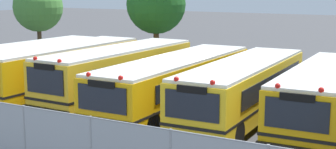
{
  "coord_description": "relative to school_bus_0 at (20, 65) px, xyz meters",
  "views": [
    {
      "loc": [
        10.3,
        -19.22,
        5.55
      ],
      "look_at": [
        -0.51,
        0.0,
        1.6
      ],
      "focal_mm": 52.96,
      "sensor_mm": 36.0,
      "label": 1
    }
  ],
  "objects": [
    {
      "name": "school_bus_3",
      "position": [
        9.76,
        -0.17,
        0.0
      ],
      "size": [
        2.62,
        11.24,
        2.54
      ],
      "rotation": [
        0.0,
        0.0,
        3.14
      ],
      "color": "#EAA80C",
      "rests_on": "ground_plane"
    },
    {
      "name": "school_bus_4",
      "position": [
        12.92,
        -0.1,
        0.03
      ],
      "size": [
        2.65,
        10.46,
        2.6
      ],
      "rotation": [
        0.0,
        0.0,
        3.16
      ],
      "color": "yellow",
      "rests_on": "ground_plane"
    },
    {
      "name": "school_bus_1",
      "position": [
        3.19,
        -0.21,
        0.09
      ],
      "size": [
        2.56,
        10.34,
        2.71
      ],
      "rotation": [
        0.0,
        0.0,
        3.14
      ],
      "color": "#EAA80C",
      "rests_on": "ground_plane"
    },
    {
      "name": "tree_0",
      "position": [
        -7.63,
        9.56,
        2.68
      ],
      "size": [
        3.82,
        3.82,
        5.85
      ],
      "color": "#4C3823",
      "rests_on": "ground_plane"
    },
    {
      "name": "school_bus_0",
      "position": [
        0.0,
        0.0,
        0.0
      ],
      "size": [
        2.89,
        11.66,
        2.53
      ],
      "rotation": [
        0.0,
        0.0,
        3.11
      ],
      "color": "yellow",
      "rests_on": "ground_plane"
    },
    {
      "name": "ground_plane",
      "position": [
        9.75,
        -0.01,
        -1.34
      ],
      "size": [
        160.0,
        160.0,
        0.0
      ],
      "primitive_type": "plane",
      "color": "#424244"
    },
    {
      "name": "traffic_cone",
      "position": [
        9.22,
        -7.62,
        -1.02
      ],
      "size": [
        0.48,
        0.48,
        0.64
      ],
      "primitive_type": "cone",
      "color": "#EA5914",
      "rests_on": "ground_plane"
    },
    {
      "name": "school_bus_2",
      "position": [
        6.4,
        0.19,
        0.1
      ],
      "size": [
        2.73,
        10.16,
        2.74
      ],
      "rotation": [
        0.0,
        0.0,
        3.11
      ],
      "color": "yellow",
      "rests_on": "ground_plane"
    },
    {
      "name": "tree_1",
      "position": [
        2.61,
        10.23,
        2.93
      ],
      "size": [
        4.08,
        4.08,
        6.37
      ],
      "color": "#4C3823",
      "rests_on": "ground_plane"
    },
    {
      "name": "school_bus_5",
      "position": [
        16.19,
        0.02,
        0.03
      ],
      "size": [
        2.69,
        9.62,
        2.59
      ],
      "rotation": [
        0.0,
        0.0,
        3.17
      ],
      "color": "#EAA80C",
      "rests_on": "ground_plane"
    },
    {
      "name": "chainlink_fence",
      "position": [
        9.32,
        -8.9,
        -0.27
      ],
      "size": [
        25.05,
        0.07,
        2.06
      ],
      "color": "#9EA0A3",
      "rests_on": "ground_plane"
    }
  ]
}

